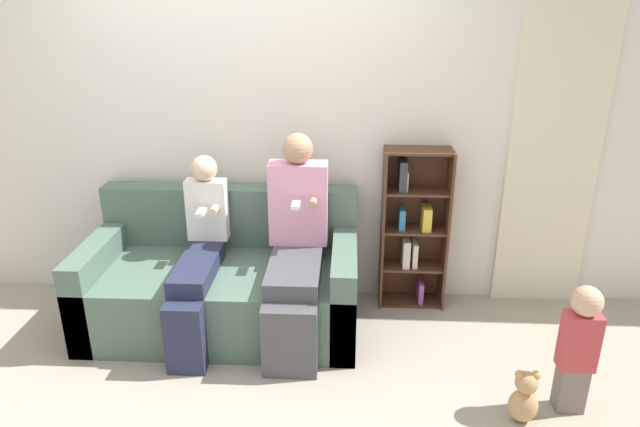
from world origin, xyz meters
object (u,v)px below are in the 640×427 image
Objects in this scene: couch at (224,284)px; teddy_bear at (524,398)px; adult_seated at (296,241)px; toddler_standing at (579,344)px; child_seated at (198,256)px; bookshelf at (413,227)px.

couch reaches higher than teddy_bear.
couch is 0.63m from adult_seated.
teddy_bear is (-0.28, -0.11, -0.26)m from toddler_standing.
adult_seated is at bearing 4.45° from child_seated.
toddler_standing is 2.38× the size of teddy_bear.
couch reaches higher than toddler_standing.
couch is at bearing 169.62° from adult_seated.
adult_seated is at bearing -150.03° from bookshelf.
child_seated is 0.99× the size of bookshelf.
child_seated is at bearing -175.55° from adult_seated.
child_seated is at bearing 158.35° from teddy_bear.
toddler_standing is (1.55, -0.68, -0.25)m from adult_seated.
child_seated is (-0.62, -0.05, -0.09)m from adult_seated.
couch is 5.65× the size of teddy_bear.
bookshelf reaches higher than teddy_bear.
couch is 1.37× the size of adult_seated.
child_seated is 3.61× the size of teddy_bear.
toddler_standing is 0.40m from teddy_bear.
bookshelf is at bearing 19.65° from child_seated.
bookshelf is at bearing 123.75° from toddler_standing.
bookshelf is 1.41m from teddy_bear.
couch is 2.38× the size of toddler_standing.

